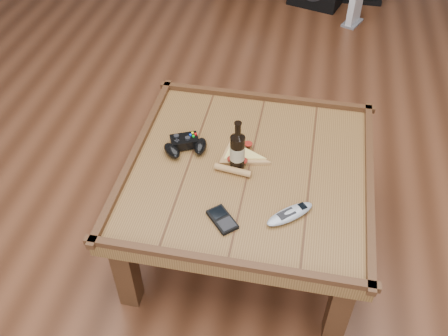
% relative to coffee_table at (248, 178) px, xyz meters
% --- Properties ---
extents(ground, '(6.00, 6.00, 0.00)m').
position_rel_coffee_table_xyz_m(ground, '(0.00, 0.00, -0.39)').
color(ground, '#482514').
rests_on(ground, ground).
extents(coffee_table, '(1.03, 1.03, 0.48)m').
position_rel_coffee_table_xyz_m(coffee_table, '(0.00, 0.00, 0.00)').
color(coffee_table, brown).
rests_on(coffee_table, ground).
extents(beer_bottle, '(0.06, 0.06, 0.23)m').
position_rel_coffee_table_xyz_m(beer_bottle, '(-0.05, -0.00, 0.15)').
color(beer_bottle, black).
rests_on(beer_bottle, coffee_table).
extents(game_controller, '(0.19, 0.17, 0.06)m').
position_rel_coffee_table_xyz_m(game_controller, '(-0.28, 0.06, 0.09)').
color(game_controller, black).
rests_on(game_controller, coffee_table).
extents(pizza_slice, '(0.20, 0.29, 0.03)m').
position_rel_coffee_table_xyz_m(pizza_slice, '(-0.05, 0.05, 0.07)').
color(pizza_slice, '#B27B4D').
rests_on(pizza_slice, coffee_table).
extents(smartphone, '(0.14, 0.14, 0.02)m').
position_rel_coffee_table_xyz_m(smartphone, '(-0.05, -0.30, 0.07)').
color(smartphone, black).
rests_on(smartphone, coffee_table).
extents(remote_control, '(0.19, 0.18, 0.03)m').
position_rel_coffee_table_xyz_m(remote_control, '(0.19, -0.23, 0.07)').
color(remote_control, '#9DA4AA').
rests_on(remote_control, coffee_table).
extents(game_console, '(0.17, 0.21, 0.24)m').
position_rel_coffee_table_xyz_m(game_console, '(0.47, 2.19, -0.28)').
color(game_console, gray).
rests_on(game_console, ground).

